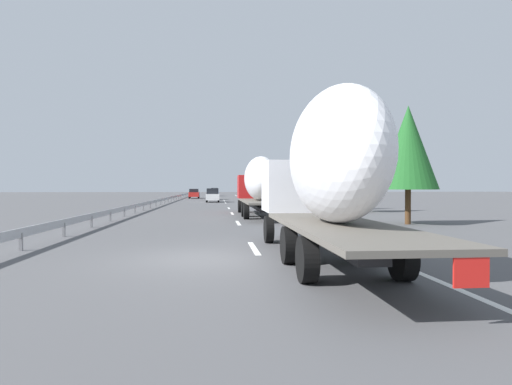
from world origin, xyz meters
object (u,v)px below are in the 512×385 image
car_blue_sedan (215,192)px  car_black_suv (212,194)px  road_sign (272,186)px  car_red_compact (194,193)px  truck_lead (259,183)px  truck_trailing (325,171)px  car_white_van (213,195)px

car_blue_sedan → car_black_suv: bearing=179.2°
car_black_suv → road_sign: road_sign is taller
car_red_compact → car_blue_sedan: car_blue_sedan is taller
road_sign → truck_lead: bearing=169.3°
car_black_suv → truck_lead: bearing=-174.8°
truck_trailing → road_sign: size_ratio=3.98×
truck_lead → truck_trailing: bearing=-180.0°
road_sign → truck_trailing: bearing=175.0°
truck_trailing → car_black_suv: truck_trailing is taller
car_red_compact → car_blue_sedan: bearing=-9.9°
car_blue_sedan → car_black_suv: (-30.67, 0.41, -0.03)m
car_red_compact → car_blue_sedan: (21.68, -3.77, 0.04)m
car_black_suv → car_white_van: bearing=-179.0°
car_red_compact → car_black_suv: bearing=-159.5°
car_blue_sedan → truck_lead: bearing=-177.3°
truck_lead → road_sign: size_ratio=4.45×
car_white_van → truck_trailing: bearing=-175.8°
car_white_van → road_sign: (-13.08, -6.63, 1.23)m
truck_trailing → car_white_van: size_ratio=2.90×
car_red_compact → car_white_van: car_white_van is taller
car_black_suv → road_sign: (-24.34, -6.84, 1.27)m
truck_lead → car_blue_sedan: size_ratio=2.98×
truck_trailing → car_black_suv: size_ratio=2.73×
car_white_van → car_black_suv: car_white_van is taller
truck_lead → road_sign: bearing=-10.7°
truck_lead → car_white_van: 29.69m
car_white_van → road_sign: size_ratio=1.37×
truck_trailing → car_white_van: bearing=4.2°
car_red_compact → car_blue_sedan: size_ratio=1.00×
truck_lead → road_sign: (16.37, -3.10, -0.23)m
car_red_compact → road_sign: bearing=-163.0°
truck_trailing → car_white_van: 48.66m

